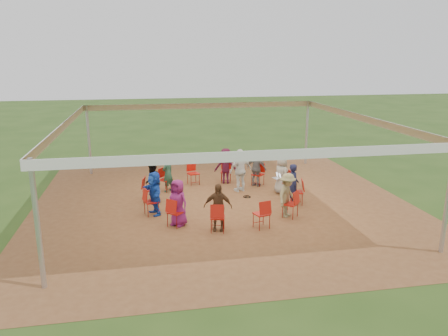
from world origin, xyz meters
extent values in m
plane|color=#2B4816|center=(0.00, 0.00, 0.00)|extent=(80.00, 80.00, 0.00)
plane|color=brown|center=(0.00, 0.00, 0.01)|extent=(13.00, 13.00, 0.00)
cylinder|color=#B2B2B7|center=(-5.00, -5.00, 1.50)|extent=(0.12, 0.12, 3.00)
cylinder|color=#B2B2B7|center=(-5.00, 5.00, 1.50)|extent=(0.12, 0.12, 3.00)
cylinder|color=#B2B2B7|center=(5.00, -5.00, 1.50)|extent=(0.12, 0.12, 3.00)
cylinder|color=#B2B2B7|center=(5.00, 5.00, 1.50)|extent=(0.12, 0.12, 3.00)
plane|color=white|center=(0.00, 0.00, 3.00)|extent=(10.30, 10.30, 0.00)
cube|color=white|center=(0.00, -5.15, 2.88)|extent=(10.30, 0.03, 0.24)
cube|color=white|center=(0.00, 5.15, 2.88)|extent=(10.30, 0.03, 0.24)
cube|color=white|center=(-5.15, 0.00, 2.88)|extent=(0.03, 10.30, 0.24)
cube|color=white|center=(5.15, 0.00, 2.88)|extent=(0.03, 10.30, 0.24)
imported|color=#A9A596|center=(2.38, 0.71, 0.73)|extent=(0.58, 0.79, 1.45)
imported|color=slate|center=(1.71, 1.80, 0.73)|extent=(0.91, 0.90, 1.45)
imported|color=#3D0E20|center=(0.58, 2.42, 0.73)|extent=(1.02, 0.67, 1.45)
imported|color=#234C37|center=(-1.80, 1.71, 0.73)|extent=(0.61, 0.62, 1.45)
imported|color=black|center=(-2.42, 0.58, 0.73)|extent=(0.56, 0.78, 1.45)
imported|color=#1845B5|center=(-2.38, -0.71, 0.73)|extent=(0.86, 1.43, 1.45)
imported|color=#7D1B60|center=(-1.71, -1.80, 0.73)|extent=(0.79, 0.77, 1.45)
imported|color=brown|center=(-0.58, -2.42, 0.73)|extent=(0.93, 0.62, 1.45)
imported|color=#8B8254|center=(1.80, -1.71, 0.73)|extent=(0.98, 1.00, 1.45)
imported|color=#171A39|center=(2.42, -0.58, 0.73)|extent=(0.46, 0.59, 1.45)
imported|color=white|center=(0.93, 1.25, 0.83)|extent=(1.08, 0.81, 1.65)
torus|color=black|center=(1.00, 0.48, 0.02)|extent=(0.28, 0.28, 0.03)
torus|color=black|center=(1.04, 0.44, 0.02)|extent=(0.23, 0.23, 0.03)
cube|color=#B7B7BC|center=(2.17, 0.64, 0.62)|extent=(0.29, 0.35, 0.01)
cube|color=#B7B7BC|center=(2.27, 0.67, 0.73)|extent=(0.15, 0.31, 0.20)
cube|color=#CCE0FF|center=(2.27, 0.67, 0.73)|extent=(0.12, 0.27, 0.17)
camera|label=1|loc=(-2.64, -14.45, 5.07)|focal=35.00mm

